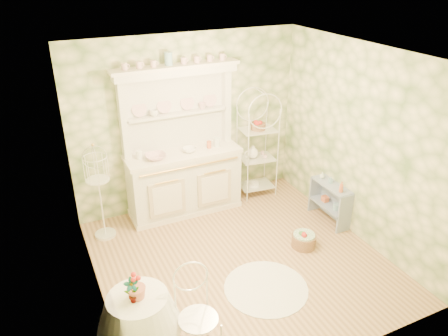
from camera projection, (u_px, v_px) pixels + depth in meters
name	position (u px, v px, depth m)	size (l,w,h in m)	color
floor	(240.00, 260.00, 5.83)	(3.60, 3.60, 0.00)	tan
ceiling	(244.00, 56.00, 4.65)	(3.60, 3.60, 0.00)	white
wall_left	(88.00, 202.00, 4.54)	(3.60, 3.60, 0.00)	#F3E9BB
wall_right	(359.00, 145.00, 5.93)	(3.60, 3.60, 0.00)	#F3E9BB
wall_back	(188.00, 123.00, 6.70)	(3.60, 3.60, 0.00)	#F3E9BB
wall_front	(337.00, 252.00, 3.77)	(3.60, 3.60, 0.00)	#F3E9BB
kitchen_dresser	(183.00, 144.00, 6.48)	(1.87, 0.61, 2.29)	white
bakers_rack	(257.00, 148.00, 7.13)	(0.52, 0.37, 1.66)	white
side_shelf	(330.00, 203.00, 6.59)	(0.25, 0.67, 0.58)	#8897B4
round_table	(140.00, 325.00, 4.34)	(0.64, 0.64, 0.70)	white
cafe_chair	(198.00, 323.00, 4.30)	(0.37, 0.37, 0.81)	white
birdcage_stand	(99.00, 190.00, 6.01)	(0.36, 0.36, 1.52)	white
floor_basket	(304.00, 239.00, 6.06)	(0.38, 0.38, 0.25)	#8A6445
lace_rug	(266.00, 288.00, 5.33)	(1.03, 1.03, 0.01)	white
bowl_floral	(156.00, 158.00, 6.32)	(0.30, 0.30, 0.07)	white
bowl_white	(189.00, 151.00, 6.55)	(0.21, 0.21, 0.07)	white
cup_left	(154.00, 114.00, 6.27)	(0.12, 0.12, 0.09)	white
cup_right	(202.00, 107.00, 6.56)	(0.11, 0.11, 0.10)	white
potted_geranium	(132.00, 291.00, 4.06)	(0.14, 0.10, 0.27)	#3F7238
bottle_amber	(341.00, 188.00, 6.22)	(0.06, 0.06, 0.16)	#C76137
bottle_blue	(331.00, 181.00, 6.47)	(0.05, 0.05, 0.11)	#7EACBC
bottle_glass	(322.00, 176.00, 6.62)	(0.08, 0.08, 0.10)	silver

